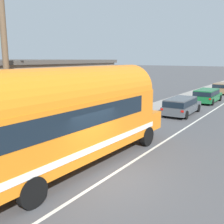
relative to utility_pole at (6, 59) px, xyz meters
name	(u,v)px	position (x,y,z in m)	size (l,w,h in m)	color
ground_plane	(106,178)	(4.10, 1.10, -4.42)	(300.00, 300.00, 0.00)	#4C4C4F
lane_markings	(178,117)	(2.47, 13.10, -4.42)	(3.66, 80.00, 0.01)	silver
sidewalk_slab	(132,116)	(-0.56, 11.10, -4.35)	(2.25, 90.00, 0.15)	gray
utility_pole	(6,59)	(0.00, 0.00, 0.00)	(1.80, 0.24, 8.50)	brown
painted_bus	(66,114)	(2.30, 0.90, -2.12)	(2.84, 11.75, 4.12)	orange
car_lead	(181,105)	(2.37, 13.96, -3.62)	(2.02, 4.81, 1.37)	#474C51
car_second	(207,95)	(2.47, 21.18, -3.62)	(2.06, 4.83, 1.37)	#196633
car_third	(223,87)	(2.23, 29.64, -3.63)	(2.07, 4.71, 1.37)	olive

